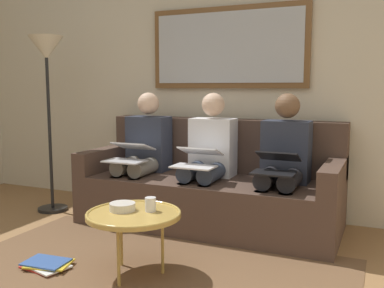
{
  "coord_description": "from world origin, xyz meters",
  "views": [
    {
      "loc": [
        -1.37,
        1.39,
        1.19
      ],
      "look_at": [
        0.0,
        -1.7,
        0.75
      ],
      "focal_mm": 41.01,
      "sensor_mm": 36.0,
      "label": 1
    }
  ],
  "objects_px": {
    "person_right": "(144,151)",
    "laptop_white": "(197,158)",
    "bowl": "(122,207)",
    "laptop_silver": "(130,153)",
    "couch": "(211,188)",
    "person_middle": "(209,156)",
    "framed_mirror": "(228,48)",
    "coffee_table": "(134,215)",
    "laptop_black": "(276,163)",
    "cup": "(150,204)",
    "standing_lamp": "(47,67)",
    "magazine_stack": "(47,264)",
    "person_left": "(283,161)"
  },
  "relations": [
    {
      "from": "coffee_table",
      "to": "person_middle",
      "type": "xyz_separation_m",
      "value": [
        -0.04,
        -1.15,
        0.21
      ]
    },
    {
      "from": "couch",
      "to": "coffee_table",
      "type": "height_order",
      "value": "couch"
    },
    {
      "from": "person_right",
      "to": "laptop_silver",
      "type": "height_order",
      "value": "person_right"
    },
    {
      "from": "person_left",
      "to": "standing_lamp",
      "type": "xyz_separation_m",
      "value": [
        2.19,
        0.2,
        0.76
      ]
    },
    {
      "from": "coffee_table",
      "to": "laptop_white",
      "type": "distance_m",
      "value": 0.94
    },
    {
      "from": "person_middle",
      "to": "laptop_white",
      "type": "xyz_separation_m",
      "value": [
        0.0,
        0.24,
        0.02
      ]
    },
    {
      "from": "bowl",
      "to": "laptop_silver",
      "type": "height_order",
      "value": "laptop_silver"
    },
    {
      "from": "bowl",
      "to": "standing_lamp",
      "type": "xyz_separation_m",
      "value": [
        1.41,
        -0.93,
        0.94
      ]
    },
    {
      "from": "couch",
      "to": "laptop_black",
      "type": "height_order",
      "value": "couch"
    },
    {
      "from": "framed_mirror",
      "to": "bowl",
      "type": "bearing_deg",
      "value": 85.02
    },
    {
      "from": "bowl",
      "to": "couch",
      "type": "bearing_deg",
      "value": -96.58
    },
    {
      "from": "couch",
      "to": "laptop_black",
      "type": "bearing_deg",
      "value": 154.44
    },
    {
      "from": "person_right",
      "to": "cup",
      "type": "bearing_deg",
      "value": 122.14
    },
    {
      "from": "cup",
      "to": "person_left",
      "type": "distance_m",
      "value": 1.24
    },
    {
      "from": "couch",
      "to": "magazine_stack",
      "type": "xyz_separation_m",
      "value": [
        0.63,
        1.36,
        -0.29
      ]
    },
    {
      "from": "bowl",
      "to": "laptop_silver",
      "type": "bearing_deg",
      "value": -60.67
    },
    {
      "from": "laptop_white",
      "to": "standing_lamp",
      "type": "relative_size",
      "value": 0.21
    },
    {
      "from": "person_left",
      "to": "bowl",
      "type": "bearing_deg",
      "value": 55.47
    },
    {
      "from": "framed_mirror",
      "to": "laptop_black",
      "type": "xyz_separation_m",
      "value": [
        -0.64,
        0.69,
        -0.93
      ]
    },
    {
      "from": "framed_mirror",
      "to": "coffee_table",
      "type": "bearing_deg",
      "value": 88.41
    },
    {
      "from": "magazine_stack",
      "to": "standing_lamp",
      "type": "bearing_deg",
      "value": -50.01
    },
    {
      "from": "person_left",
      "to": "person_right",
      "type": "xyz_separation_m",
      "value": [
        1.28,
        0.0,
        0.0
      ]
    },
    {
      "from": "framed_mirror",
      "to": "laptop_black",
      "type": "height_order",
      "value": "framed_mirror"
    },
    {
      "from": "framed_mirror",
      "to": "person_middle",
      "type": "distance_m",
      "value": 1.05
    },
    {
      "from": "cup",
      "to": "person_right",
      "type": "relative_size",
      "value": 0.08
    },
    {
      "from": "person_right",
      "to": "laptop_white",
      "type": "bearing_deg",
      "value": 159.38
    },
    {
      "from": "laptop_white",
      "to": "couch",
      "type": "bearing_deg",
      "value": -90.0
    },
    {
      "from": "person_middle",
      "to": "magazine_stack",
      "type": "xyz_separation_m",
      "value": [
        0.63,
        1.29,
        -0.58
      ]
    },
    {
      "from": "coffee_table",
      "to": "standing_lamp",
      "type": "height_order",
      "value": "standing_lamp"
    },
    {
      "from": "coffee_table",
      "to": "person_right",
      "type": "height_order",
      "value": "person_right"
    },
    {
      "from": "laptop_white",
      "to": "magazine_stack",
      "type": "distance_m",
      "value": 1.37
    },
    {
      "from": "cup",
      "to": "laptop_black",
      "type": "relative_size",
      "value": 0.26
    },
    {
      "from": "laptop_black",
      "to": "cup",
      "type": "bearing_deg",
      "value": 54.02
    },
    {
      "from": "bowl",
      "to": "standing_lamp",
      "type": "bearing_deg",
      "value": -33.44
    },
    {
      "from": "person_right",
      "to": "person_middle",
      "type": "bearing_deg",
      "value": 180.0
    },
    {
      "from": "coffee_table",
      "to": "cup",
      "type": "distance_m",
      "value": 0.12
    },
    {
      "from": "person_right",
      "to": "framed_mirror",
      "type": "bearing_deg",
      "value": -144.48
    },
    {
      "from": "person_left",
      "to": "magazine_stack",
      "type": "bearing_deg",
      "value": 45.52
    },
    {
      "from": "couch",
      "to": "framed_mirror",
      "type": "distance_m",
      "value": 1.3
    },
    {
      "from": "laptop_white",
      "to": "standing_lamp",
      "type": "bearing_deg",
      "value": -1.55
    },
    {
      "from": "framed_mirror",
      "to": "standing_lamp",
      "type": "relative_size",
      "value": 0.91
    },
    {
      "from": "framed_mirror",
      "to": "coffee_table",
      "type": "height_order",
      "value": "framed_mirror"
    },
    {
      "from": "laptop_black",
      "to": "coffee_table",
      "type": "bearing_deg",
      "value": 53.09
    },
    {
      "from": "framed_mirror",
      "to": "person_middle",
      "type": "height_order",
      "value": "framed_mirror"
    },
    {
      "from": "couch",
      "to": "cup",
      "type": "height_order",
      "value": "couch"
    },
    {
      "from": "coffee_table",
      "to": "person_left",
      "type": "relative_size",
      "value": 0.52
    },
    {
      "from": "couch",
      "to": "person_right",
      "type": "bearing_deg",
      "value": 6.13
    },
    {
      "from": "couch",
      "to": "person_middle",
      "type": "relative_size",
      "value": 1.93
    },
    {
      "from": "couch",
      "to": "bowl",
      "type": "xyz_separation_m",
      "value": [
        0.14,
        1.2,
        0.12
      ]
    },
    {
      "from": "person_right",
      "to": "standing_lamp",
      "type": "relative_size",
      "value": 0.69
    }
  ]
}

